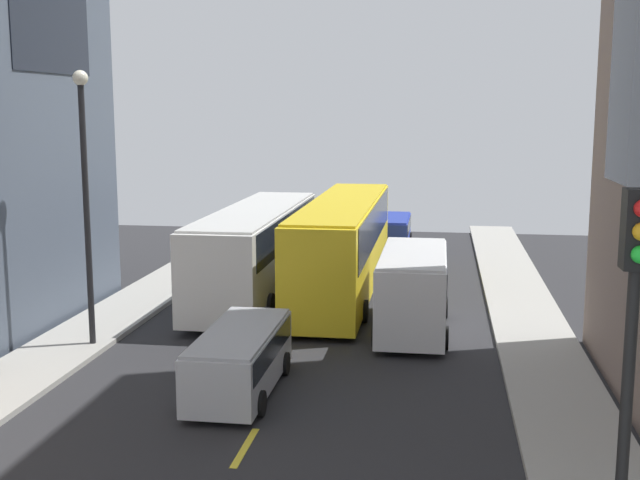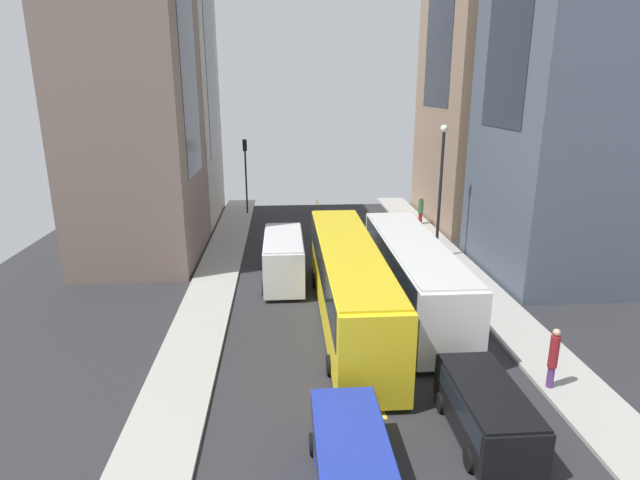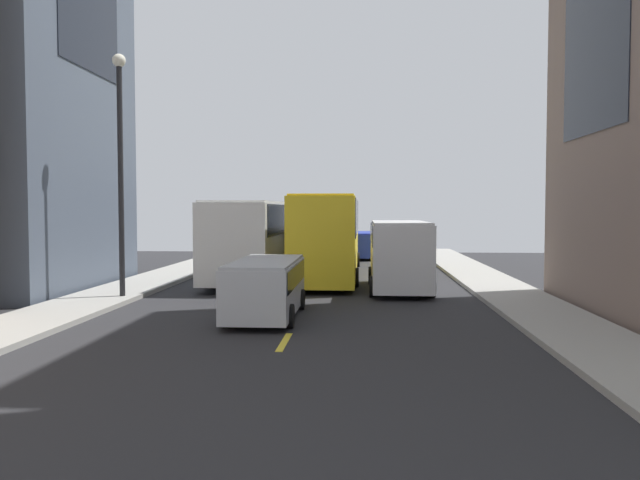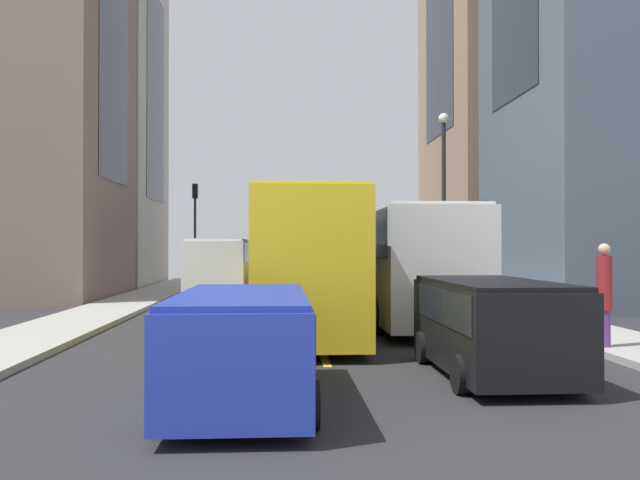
{
  "view_description": "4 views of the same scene",
  "coord_description": "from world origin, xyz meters",
  "views": [
    {
      "loc": [
        3.94,
        -25.96,
        7.05
      ],
      "look_at": [
        0.21,
        -1.35,
        2.95
      ],
      "focal_mm": 44.89,
      "sensor_mm": 36.0,
      "label": 1
    },
    {
      "loc": [
        3.1,
        25.64,
        10.2
      ],
      "look_at": [
        1.27,
        0.14,
        2.67
      ],
      "focal_mm": 29.21,
      "sensor_mm": 36.0,
      "label": 2
    },
    {
      "loc": [
        1.77,
        -24.75,
        3.04
      ],
      "look_at": [
        0.17,
        -0.87,
        1.87
      ],
      "focal_mm": 35.6,
      "sensor_mm": 36.0,
      "label": 3
    },
    {
      "loc": [
        0.92,
        24.0,
        2.28
      ],
      "look_at": [
        -0.41,
        2.28,
        2.52
      ],
      "focal_mm": 37.03,
      "sensor_mm": 36.0,
      "label": 4
    }
  ],
  "objects": [
    {
      "name": "ground_plane",
      "position": [
        0.0,
        0.0,
        0.0
      ],
      "size": [
        40.3,
        40.3,
        0.0
      ],
      "primitive_type": "plane",
      "color": "#28282B"
    },
    {
      "name": "sidewalk_west",
      "position": [
        -6.93,
        0.0,
        0.07
      ],
      "size": [
        2.44,
        44.0,
        0.15
      ],
      "primitive_type": "cube",
      "color": "#9E9B93",
      "rests_on": "ground"
    },
    {
      "name": "sidewalk_east",
      "position": [
        6.93,
        0.0,
        0.07
      ],
      "size": [
        2.44,
        44.0,
        0.15
      ],
      "primitive_type": "cube",
      "color": "#9E9B93",
      "rests_on": "ground"
    },
    {
      "name": "lane_stripe_0",
      "position": [
        0.0,
        -21.0,
        0.01
      ],
      "size": [
        0.16,
        2.0,
        0.01
      ],
      "primitive_type": "cube",
      "color": "yellow",
      "rests_on": "ground"
    },
    {
      "name": "lane_stripe_1",
      "position": [
        0.0,
        -10.5,
        0.01
      ],
      "size": [
        0.16,
        2.0,
        0.01
      ],
      "primitive_type": "cube",
      "color": "yellow",
      "rests_on": "ground"
    },
    {
      "name": "lane_stripe_2",
      "position": [
        0.0,
        0.0,
        0.01
      ],
      "size": [
        0.16,
        2.0,
        0.01
      ],
      "primitive_type": "cube",
      "color": "yellow",
      "rests_on": "ground"
    },
    {
      "name": "lane_stripe_3",
      "position": [
        0.0,
        10.5,
        0.01
      ],
      "size": [
        0.16,
        2.0,
        0.01
      ],
      "primitive_type": "cube",
      "color": "yellow",
      "rests_on": "ground"
    },
    {
      "name": "building_east_0",
      "position": [
        11.61,
        -15.84,
        11.3
      ],
      "size": [
        6.59,
        9.54,
        22.6
      ],
      "color": "#B7B2A8",
      "rests_on": "ground"
    },
    {
      "name": "building_east_1",
      "position": [
        11.66,
        -5.96,
        11.57
      ],
      "size": [
        6.68,
        9.14,
        23.14
      ],
      "color": "#7A665B",
      "rests_on": "ground"
    },
    {
      "name": "city_bus_white",
      "position": [
        -2.87,
        3.12,
        2.01
      ],
      "size": [
        2.8,
        12.21,
        3.35
      ],
      "color": "silver",
      "rests_on": "ground"
    },
    {
      "name": "streetcar_yellow",
      "position": [
        0.29,
        4.25,
        2.13
      ],
      "size": [
        2.7,
        14.19,
        3.59
      ],
      "color": "yellow",
      "rests_on": "ground"
    },
    {
      "name": "delivery_van_white",
      "position": [
        3.15,
        -1.0,
        1.51
      ],
      "size": [
        2.25,
        5.98,
        2.58
      ],
      "color": "white",
      "rests_on": "ground"
    },
    {
      "name": "car_silver_0",
      "position": [
        -0.92,
        -7.27,
        0.96
      ],
      "size": [
        1.88,
        4.79,
        1.62
      ],
      "color": "#B7BABF",
      "rests_on": "ground"
    },
    {
      "name": "car_black_1",
      "position": [
        -2.83,
        12.54,
        1.0
      ],
      "size": [
        2.07,
        4.39,
        1.7
      ],
      "color": "black",
      "rests_on": "ground"
    },
    {
      "name": "car_blue_2",
      "position": [
        1.46,
        14.35,
        0.96
      ],
      "size": [
        2.07,
        4.61,
        1.62
      ],
      "color": "#2338AD",
      "rests_on": "ground"
    },
    {
      "name": "pedestrian_walking_far",
      "position": [
        -6.03,
        10.28,
        1.35
      ],
      "size": [
        0.32,
        0.32,
        2.22
      ],
      "rotation": [
        0.0,
        0.0,
        3.8
      ],
      "color": "#593372",
      "rests_on": "ground"
    },
    {
      "name": "pedestrian_crossing_near",
      "position": [
        -7.28,
        -12.22,
        1.26
      ],
      "size": [
        0.38,
        0.38,
        2.09
      ],
      "rotation": [
        0.0,
        0.0,
        5.25
      ],
      "color": "maroon",
      "rests_on": "ground"
    },
    {
      "name": "traffic_light_near_corner",
      "position": [
        6.11,
        -16.82,
        4.33
      ],
      "size": [
        0.32,
        0.44,
        6.03
      ],
      "color": "black",
      "rests_on": "ground"
    },
    {
      "name": "streetlamp_near",
      "position": [
        -6.21,
        -4.24,
        4.96
      ],
      "size": [
        0.44,
        0.44,
        7.98
      ],
      "color": "black",
      "rests_on": "ground"
    }
  ]
}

